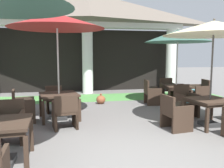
# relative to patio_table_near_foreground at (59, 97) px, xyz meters

# --- Properties ---
(ground_plane) EXTENTS (60.00, 60.00, 0.00)m
(ground_plane) POSITION_rel_patio_table_near_foreground_xyz_m (1.22, -3.05, -0.64)
(ground_plane) COLOR slate
(background_pavilion) EXTENTS (9.67, 2.59, 4.73)m
(background_pavilion) POSITION_rel_patio_table_near_foreground_xyz_m (1.22, 4.58, 2.97)
(background_pavilion) COLOR white
(background_pavilion) RESTS_ON ground
(lawn_strip) EXTENTS (11.47, 1.82, 0.01)m
(lawn_strip) POSITION_rel_patio_table_near_foreground_xyz_m (1.22, 3.21, -0.64)
(lawn_strip) COLOR #519347
(lawn_strip) RESTS_ON ground
(patio_table_near_foreground) EXTENTS (1.19, 1.19, 0.73)m
(patio_table_near_foreground) POSITION_rel_patio_table_near_foreground_xyz_m (0.00, 0.00, 0.00)
(patio_table_near_foreground) COLOR #38281E
(patio_table_near_foreground) RESTS_ON ground
(patio_umbrella_near_foreground) EXTENTS (2.62, 2.62, 3.00)m
(patio_umbrella_near_foreground) POSITION_rel_patio_table_near_foreground_xyz_m (0.00, 0.00, 2.08)
(patio_umbrella_near_foreground) COLOR #2D2D2D
(patio_umbrella_near_foreground) RESTS_ON ground
(patio_chair_near_foreground_north) EXTENTS (0.64, 0.65, 0.81)m
(patio_chair_near_foreground_north) POSITION_rel_patio_table_near_foreground_xyz_m (-0.17, 0.96, -0.26)
(patio_chair_near_foreground_north) COLOR #38281E
(patio_chair_near_foreground_north) RESTS_ON ground
(patio_chair_near_foreground_south) EXTENTS (0.66, 0.63, 0.86)m
(patio_chair_near_foreground_south) POSITION_rel_patio_table_near_foreground_xyz_m (0.17, -0.96, -0.23)
(patio_chair_near_foreground_south) COLOR #38281E
(patio_chair_near_foreground_south) RESTS_ON ground
(patio_chair_near_foreground_west) EXTENTS (0.65, 0.67, 0.89)m
(patio_chair_near_foreground_west) POSITION_rel_patio_table_near_foreground_xyz_m (-0.96, -0.17, -0.23)
(patio_chair_near_foreground_west) COLOR #38281E
(patio_chair_near_foreground_west) RESTS_ON ground
(patio_table_mid_left) EXTENTS (1.08, 1.08, 0.70)m
(patio_table_mid_left) POSITION_rel_patio_table_near_foreground_xyz_m (3.81, -1.41, -0.04)
(patio_table_mid_left) COLOR #38281E
(patio_table_mid_left) RESTS_ON ground
(patio_umbrella_mid_left) EXTENTS (2.49, 2.49, 2.71)m
(patio_umbrella_mid_left) POSITION_rel_patio_table_near_foreground_xyz_m (3.81, -1.41, 1.81)
(patio_umbrella_mid_left) COLOR #2D2D2D
(patio_umbrella_mid_left) RESTS_ON ground
(patio_chair_mid_left_north) EXTENTS (0.61, 0.65, 0.93)m
(patio_chair_mid_left_north) POSITION_rel_patio_table_near_foreground_xyz_m (3.69, -0.40, -0.22)
(patio_chair_mid_left_north) COLOR #38281E
(patio_chair_mid_left_north) RESTS_ON ground
(patio_chair_mid_left_west) EXTENTS (0.63, 0.67, 0.85)m
(patio_chair_mid_left_west) POSITION_rel_patio_table_near_foreground_xyz_m (2.80, -1.54, -0.25)
(patio_chair_mid_left_west) COLOR #38281E
(patio_chair_mid_left_west) RESTS_ON ground
(patio_table_mid_right) EXTENTS (0.98, 0.98, 0.70)m
(patio_table_mid_right) POSITION_rel_patio_table_near_foreground_xyz_m (4.24, 1.36, -0.04)
(patio_table_mid_right) COLOR #38281E
(patio_table_mid_right) RESTS_ON ground
(patio_umbrella_mid_right) EXTENTS (2.42, 2.42, 2.80)m
(patio_umbrella_mid_right) POSITION_rel_patio_table_near_foreground_xyz_m (4.24, 1.36, 1.84)
(patio_umbrella_mid_right) COLOR #2D2D2D
(patio_umbrella_mid_right) RESTS_ON ground
(patio_chair_mid_right_east) EXTENTS (0.61, 0.65, 0.90)m
(patio_chair_mid_right_east) POSITION_rel_patio_table_near_foreground_xyz_m (5.18, 1.29, -0.22)
(patio_chair_mid_right_east) COLOR #38281E
(patio_chair_mid_right_east) RESTS_ON ground
(patio_chair_mid_right_north) EXTENTS (0.59, 0.55, 0.86)m
(patio_chair_mid_right_north) POSITION_rel_patio_table_near_foreground_xyz_m (4.32, 2.30, -0.24)
(patio_chair_mid_right_north) COLOR #38281E
(patio_chair_mid_right_north) RESTS_ON ground
(patio_chair_mid_right_west) EXTENTS (0.57, 0.62, 0.90)m
(patio_chair_mid_right_west) POSITION_rel_patio_table_near_foreground_xyz_m (3.30, 1.44, -0.23)
(patio_chair_mid_right_west) COLOR #38281E
(patio_chair_mid_right_west) RESTS_ON ground
(patio_chair_far_back_north) EXTENTS (0.58, 0.57, 0.87)m
(patio_chair_far_back_north) POSITION_rel_patio_table_near_foreground_xyz_m (-0.95, -1.68, -0.23)
(patio_chair_far_back_north) COLOR #38281E
(patio_chair_far_back_north) RESTS_ON ground
(terracotta_urn) EXTENTS (0.35, 0.35, 0.40)m
(terracotta_urn) POSITION_rel_patio_table_near_foreground_xyz_m (1.47, 1.88, -0.48)
(terracotta_urn) COLOR brown
(terracotta_urn) RESTS_ON ground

